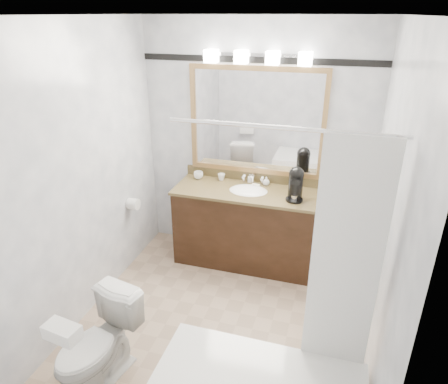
{
  "coord_description": "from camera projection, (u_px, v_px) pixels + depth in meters",
  "views": [
    {
      "loc": [
        0.83,
        -2.63,
        2.51
      ],
      "look_at": [
        -0.06,
        0.35,
        1.11
      ],
      "focal_mm": 32.0,
      "sensor_mm": 36.0,
      "label": 1
    }
  ],
  "objects": [
    {
      "name": "cup_left",
      "position": [
        198.0,
        175.0,
        4.36
      ],
      "size": [
        0.12,
        0.12,
        0.08
      ],
      "primitive_type": "imported",
      "rotation": [
        0.0,
        0.0,
        0.23
      ],
      "color": "white",
      "rests_on": "vanity"
    },
    {
      "name": "accent_stripe",
      "position": [
        258.0,
        60.0,
        3.81
      ],
      "size": [
        2.4,
        0.01,
        0.06
      ],
      "primitive_type": "cube",
      "color": "black",
      "rests_on": "room"
    },
    {
      "name": "tp_roll",
      "position": [
        133.0,
        204.0,
        4.14
      ],
      "size": [
        0.11,
        0.12,
        0.12
      ],
      "primitive_type": "cylinder",
      "rotation": [
        0.0,
        1.57,
        0.0
      ],
      "color": "white",
      "rests_on": "room"
    },
    {
      "name": "soap_bar",
      "position": [
        255.0,
        185.0,
        4.17
      ],
      "size": [
        0.09,
        0.07,
        0.02
      ],
      "primitive_type": "cube",
      "rotation": [
        0.0,
        0.0,
        -0.26
      ],
      "color": "beige",
      "rests_on": "vanity"
    },
    {
      "name": "mirror",
      "position": [
        256.0,
        122.0,
        4.05
      ],
      "size": [
        1.4,
        0.04,
        1.1
      ],
      "color": "#A9804C",
      "rests_on": "room"
    },
    {
      "name": "toilet",
      "position": [
        97.0,
        345.0,
        2.85
      ],
      "size": [
        0.52,
        0.74,
        0.68
      ],
      "primitive_type": "imported",
      "rotation": [
        0.0,
        0.0,
        -0.22
      ],
      "color": "white",
      "rests_on": "ground"
    },
    {
      "name": "soap_bottle_b",
      "position": [
        266.0,
        181.0,
        4.19
      ],
      "size": [
        0.09,
        0.09,
        0.09
      ],
      "primitive_type": "imported",
      "rotation": [
        0.0,
        0.0,
        0.27
      ],
      "color": "white",
      "rests_on": "vanity"
    },
    {
      "name": "cup_right",
      "position": [
        221.0,
        177.0,
        4.32
      ],
      "size": [
        0.1,
        0.1,
        0.07
      ],
      "primitive_type": "imported",
      "rotation": [
        0.0,
        0.0,
        -0.38
      ],
      "color": "white",
      "rests_on": "vanity"
    },
    {
      "name": "soap_bottle_a",
      "position": [
        250.0,
        178.0,
        4.27
      ],
      "size": [
        0.04,
        0.05,
        0.09
      ],
      "primitive_type": "imported",
      "rotation": [
        0.0,
        0.0,
        0.11
      ],
      "color": "white",
      "rests_on": "vanity"
    },
    {
      "name": "room",
      "position": [
        219.0,
        195.0,
        3.03
      ],
      "size": [
        2.42,
        2.62,
        2.52
      ],
      "color": "tan",
      "rests_on": "ground"
    },
    {
      "name": "vanity",
      "position": [
        247.0,
        225.0,
        4.25
      ],
      "size": [
        1.53,
        0.58,
        0.97
      ],
      "color": "black",
      "rests_on": "ground"
    },
    {
      "name": "coffee_maker",
      "position": [
        296.0,
        183.0,
        3.84
      ],
      "size": [
        0.17,
        0.21,
        0.33
      ],
      "rotation": [
        0.0,
        0.0,
        0.05
      ],
      "color": "black",
      "rests_on": "vanity"
    },
    {
      "name": "vanity_light_bar",
      "position": [
        257.0,
        57.0,
        3.74
      ],
      "size": [
        1.02,
        0.14,
        0.12
      ],
      "color": "silver",
      "rests_on": "room"
    },
    {
      "name": "tissue_box",
      "position": [
        62.0,
        332.0,
        2.44
      ],
      "size": [
        0.24,
        0.15,
        0.09
      ],
      "primitive_type": "cube",
      "rotation": [
        0.0,
        0.0,
        -0.14
      ],
      "color": "white",
      "rests_on": "toilet"
    }
  ]
}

